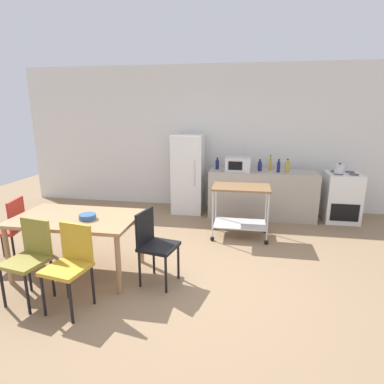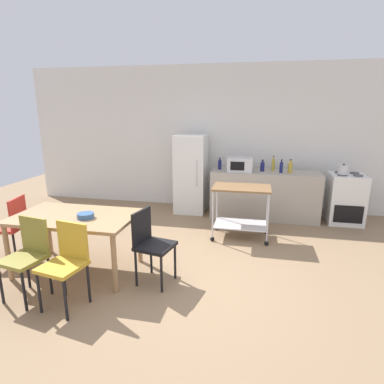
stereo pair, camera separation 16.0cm
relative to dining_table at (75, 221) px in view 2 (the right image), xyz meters
name	(u,v)px [view 2 (the right image)]	position (x,y,z in m)	size (l,w,h in m)	color
ground_plane	(189,280)	(1.45, 0.04, -0.67)	(12.00, 12.00, 0.00)	#8C7051
back_wall	(222,138)	(1.45, 3.24, 0.78)	(8.40, 0.12, 2.90)	silver
kitchen_counter	(264,195)	(2.35, 2.64, -0.22)	(2.00, 0.64, 0.90)	#A89E8E
dining_table	(75,221)	(0.00, 0.00, 0.00)	(1.50, 0.90, 0.75)	#A37A51
chair_black	(150,241)	(1.01, -0.07, -0.15)	(0.48, 0.48, 0.89)	black
chair_red	(11,224)	(-1.03, 0.10, -0.15)	(0.47, 0.47, 0.89)	#B72D23
chair_olive	(28,253)	(-0.20, -0.64, -0.15)	(0.47, 0.47, 0.89)	olive
chair_mustard	(66,260)	(0.31, -0.70, -0.15)	(0.46, 0.46, 0.89)	gold
stove_oven	(345,199)	(3.80, 2.66, -0.22)	(0.60, 0.61, 0.92)	white
refrigerator	(191,174)	(0.90, 2.74, 0.10)	(0.60, 0.63, 1.55)	white
kitchen_cart	(241,204)	(1.98, 1.54, -0.10)	(0.91, 0.57, 0.85)	brown
bottle_soda	(220,165)	(1.48, 2.69, 0.32)	(0.07, 0.07, 0.23)	navy
microwave	(240,165)	(1.88, 2.56, 0.36)	(0.46, 0.35, 0.26)	silver
bottle_vinegar	(262,166)	(2.29, 2.65, 0.32)	(0.08, 0.08, 0.22)	navy
bottle_wine	(273,165)	(2.49, 2.74, 0.35)	(0.06, 0.06, 0.29)	gold
bottle_hot_sauce	(281,167)	(2.63, 2.57, 0.33)	(0.06, 0.06, 0.25)	navy
bottle_sesame_oil	(290,167)	(2.78, 2.59, 0.33)	(0.08, 0.08, 0.25)	gold
fruit_bowl	(86,216)	(0.19, -0.07, 0.11)	(0.20, 0.20, 0.06)	#33598C
kettle	(343,170)	(3.68, 2.56, 0.33)	(0.24, 0.17, 0.19)	silver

